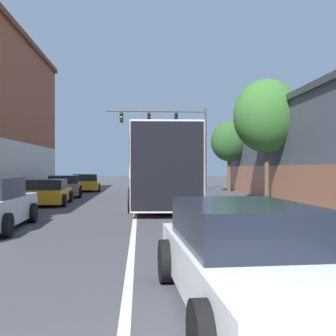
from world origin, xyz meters
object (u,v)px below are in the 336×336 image
Objects in this scene: parked_car_left_near at (48,192)px; parked_car_left_distant at (85,183)px; parked_car_left_far at (64,186)px; bus at (164,165)px; hatchback_foreground at (247,259)px; street_tree_far at (229,142)px; traffic_signal_gantry at (173,129)px; street_tree_near at (267,116)px.

parked_car_left_distant is at bearing -3.96° from parked_car_left_near.
parked_car_left_distant is at bearing -12.46° from parked_car_left_far.
parked_car_left_distant is (-5.25, 11.31, -1.30)m from bus.
hatchback_foreground is 15.38m from parked_car_left_near.
hatchback_foreground is 24.43m from street_tree_far.
parked_car_left_distant is at bearing 27.13° from bus.
bus reaches higher than hatchback_foreground.
bus reaches higher than parked_car_left_far.
parked_car_left_distant is 0.53× the size of traffic_signal_gantry.
street_tree_near reaches higher than parked_car_left_near.
street_tree_far is (3.87, -3.25, -1.25)m from traffic_signal_gantry.
parked_car_left_near is 0.90× the size of parked_car_left_far.
parked_car_left_far is 0.68× the size of street_tree_near.
traffic_signal_gantry is 1.26× the size of street_tree_near.
street_tree_near is at bearing -70.71° from bus.
street_tree_far reaches higher than parked_car_left_near.
parked_car_left_far is 0.84× the size of street_tree_far.
street_tree_far is at bearing -15.28° from hatchback_foreground.
parked_car_left_far is (-0.24, 5.26, 0.04)m from parked_car_left_near.
parked_car_left_distant is at bearing 138.31° from street_tree_near.
parked_car_left_near is 14.73m from street_tree_far.
hatchback_foreground is 0.56× the size of traffic_signal_gantry.
parked_car_left_far is 5.53m from parked_car_left_distant.
traffic_signal_gantry is (1.55, 13.18, 3.01)m from bus.
traffic_signal_gantry is at bearing -31.81° from parked_car_left_near.
parked_car_left_far is 0.54× the size of traffic_signal_gantry.
traffic_signal_gantry reaches higher than parked_car_left_near.
hatchback_foreground is 1.16× the size of parked_car_left_near.
parked_car_left_far is at bearing 14.07° from hatchback_foreground.
traffic_signal_gantry is at bearing -4.47° from bus.
bus is 6.33m from street_tree_near.
hatchback_foreground is 0.71× the size of street_tree_near.
parked_car_left_far is (-5.93, 19.54, -0.01)m from hatchback_foreground.
parked_car_left_far is 1.02× the size of parked_car_left_distant.
street_tree_near reaches higher than bus.
parked_car_left_distant is 8.26m from traffic_signal_gantry.
parked_car_left_far is 11.23m from traffic_signal_gantry.
street_tree_far reaches higher than bus.
street_tree_near is (11.04, 1.15, 3.89)m from parked_car_left_near.
street_tree_far reaches higher than parked_car_left_far.
traffic_signal_gantry is 5.21m from street_tree_far.
bus is 1.31× the size of traffic_signal_gantry.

